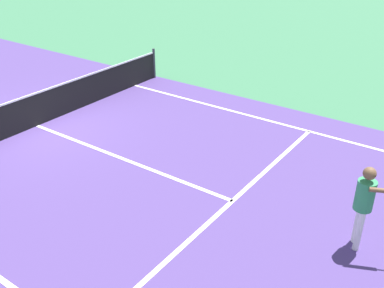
# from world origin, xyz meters

# --- Properties ---
(ground_plane) EXTENTS (60.00, 60.00, 0.00)m
(ground_plane) POSITION_xyz_m (0.00, 0.00, 0.00)
(ground_plane) COLOR #38724C
(court_surface_inbounds) EXTENTS (10.62, 24.40, 0.00)m
(court_surface_inbounds) POSITION_xyz_m (0.00, 0.00, 0.00)
(court_surface_inbounds) COLOR #4C387A
(court_surface_inbounds) RESTS_ON ground_plane
(line_sideline_right) EXTENTS (0.10, 11.89, 0.01)m
(line_sideline_right) POSITION_xyz_m (4.11, -5.95, 0.00)
(line_sideline_right) COLOR white
(line_sideline_right) RESTS_ON ground_plane
(line_service_near) EXTENTS (8.22, 0.10, 0.01)m
(line_service_near) POSITION_xyz_m (0.00, -6.40, 0.00)
(line_service_near) COLOR white
(line_service_near) RESTS_ON ground_plane
(line_center_service) EXTENTS (0.10, 6.40, 0.01)m
(line_center_service) POSITION_xyz_m (0.00, -3.20, 0.00)
(line_center_service) COLOR white
(line_center_service) RESTS_ON ground_plane
(net) EXTENTS (10.43, 0.09, 1.07)m
(net) POSITION_xyz_m (0.00, 0.00, 0.49)
(net) COLOR #33383D
(net) RESTS_ON ground_plane
(player_near) EXTENTS (0.52, 1.17, 1.61)m
(player_near) POSITION_xyz_m (0.09, -8.93, 1.00)
(player_near) COLOR white
(player_near) RESTS_ON ground_plane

